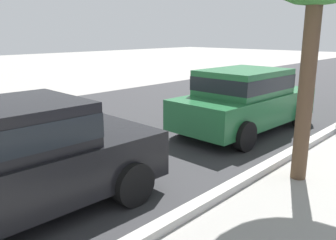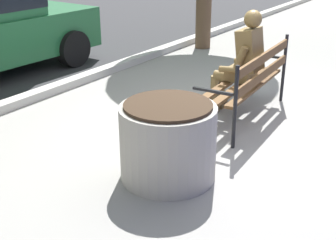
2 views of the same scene
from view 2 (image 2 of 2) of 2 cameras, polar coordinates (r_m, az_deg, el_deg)
ground_plane at (r=5.85m, az=10.07°, el=-0.23°), size 80.00×80.00×0.00m
curb_stone at (r=7.39m, az=-10.87°, el=5.06°), size 60.00×0.20×0.12m
park_bench at (r=5.76m, az=10.32°, el=5.14°), size 1.83×0.64×0.95m
bronze_statue_seated at (r=5.89m, az=8.88°, el=6.88°), size 0.63×0.77×1.37m
concrete_planter at (r=4.35m, az=-0.00°, el=-2.70°), size 0.93×0.93×0.76m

